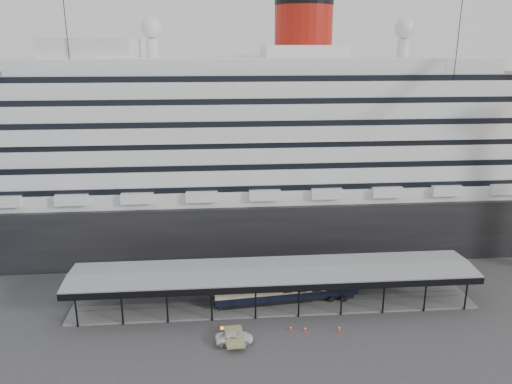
# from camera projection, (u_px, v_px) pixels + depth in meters

# --- Properties ---
(ground) EXTENTS (200.00, 200.00, 0.00)m
(ground) POSITION_uv_depth(u_px,v_px,m) (278.00, 321.00, 65.77)
(ground) COLOR #39393C
(ground) RESTS_ON ground
(cruise_ship) EXTENTS (130.00, 30.00, 43.90)m
(cruise_ship) POSITION_uv_depth(u_px,v_px,m) (257.00, 139.00, 91.07)
(cruise_ship) COLOR black
(cruise_ship) RESTS_ON ground
(platform_canopy) EXTENTS (56.00, 9.18, 5.30)m
(platform_canopy) POSITION_uv_depth(u_px,v_px,m) (274.00, 287.00, 69.87)
(platform_canopy) COLOR slate
(platform_canopy) RESTS_ON ground
(port_truck) EXTENTS (4.72, 2.37, 1.28)m
(port_truck) POSITION_uv_depth(u_px,v_px,m) (234.00, 338.00, 60.93)
(port_truck) COLOR silver
(port_truck) RESTS_ON ground
(pullman_carriage) EXTENTS (20.51, 4.60, 19.98)m
(pullman_carriage) POSITION_uv_depth(u_px,v_px,m) (286.00, 286.00, 69.99)
(pullman_carriage) COLOR black
(pullman_carriage) RESTS_ON ground
(traffic_cone_left) EXTENTS (0.44, 0.44, 0.68)m
(traffic_cone_left) POSITION_uv_depth(u_px,v_px,m) (291.00, 328.00, 63.56)
(traffic_cone_left) COLOR red
(traffic_cone_left) RESTS_ON ground
(traffic_cone_mid) EXTENTS (0.34, 0.34, 0.66)m
(traffic_cone_mid) POSITION_uv_depth(u_px,v_px,m) (305.00, 329.00, 63.41)
(traffic_cone_mid) COLOR red
(traffic_cone_mid) RESTS_ON ground
(traffic_cone_right) EXTENTS (0.52, 0.52, 0.77)m
(traffic_cone_right) POSITION_uv_depth(u_px,v_px,m) (339.00, 328.00, 63.42)
(traffic_cone_right) COLOR #DF410C
(traffic_cone_right) RESTS_ON ground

